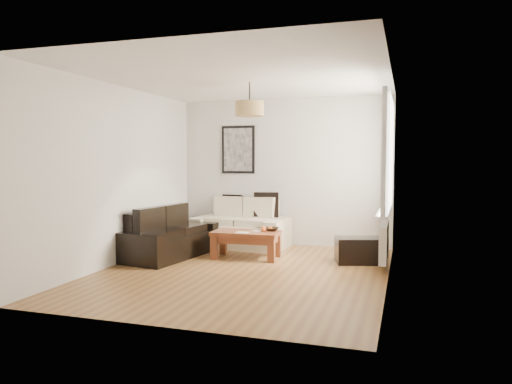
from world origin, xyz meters
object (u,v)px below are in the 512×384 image
(loveseat_cream, at_px, (241,224))
(ottoman, at_px, (359,250))
(coffee_table, at_px, (246,245))
(sofa_leather, at_px, (170,234))

(loveseat_cream, bearing_deg, ottoman, -15.64)
(loveseat_cream, height_order, coffee_table, loveseat_cream)
(loveseat_cream, xyz_separation_m, coffee_table, (0.40, -0.91, -0.19))
(sofa_leather, height_order, coffee_table, sofa_leather)
(coffee_table, relative_size, ottoman, 1.55)
(loveseat_cream, relative_size, coffee_table, 1.56)
(coffee_table, xyz_separation_m, ottoman, (1.69, 0.17, -0.02))
(coffee_table, bearing_deg, sofa_leather, -168.12)
(sofa_leather, xyz_separation_m, ottoman, (2.88, 0.42, -0.17))
(loveseat_cream, relative_size, sofa_leather, 0.97)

